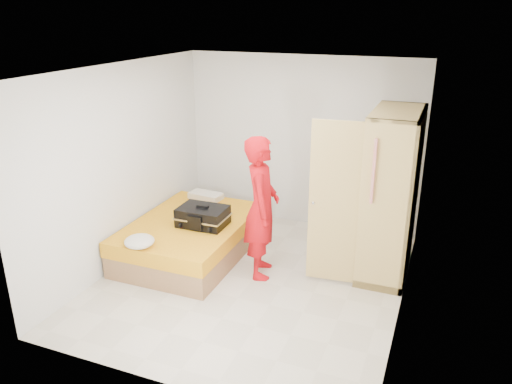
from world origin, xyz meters
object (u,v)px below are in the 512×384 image
at_px(wardrobe, 386,199).
at_px(person, 262,208).
at_px(bed, 191,238).
at_px(round_cushion, 139,241).
at_px(suitcase, 203,216).

distance_m(wardrobe, person, 1.55).
height_order(bed, round_cushion, round_cushion).
relative_size(bed, person, 1.12).
bearing_deg(person, bed, 66.02).
distance_m(bed, person, 1.27).
bearing_deg(person, suitcase, 67.32).
relative_size(person, suitcase, 2.80).
relative_size(wardrobe, round_cushion, 5.76).
height_order(bed, suitcase, suitcase).
distance_m(bed, suitcase, 0.44).
relative_size(bed, wardrobe, 0.96).
height_order(wardrobe, round_cushion, wardrobe).
xyz_separation_m(bed, person, (1.09, -0.11, 0.65)).
height_order(person, round_cushion, person).
distance_m(wardrobe, round_cushion, 3.07).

